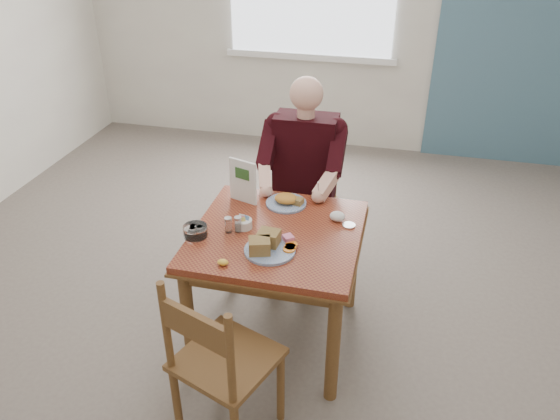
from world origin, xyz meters
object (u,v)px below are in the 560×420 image
(near_plate, at_px, (268,245))
(chair_far, at_px, (305,204))
(table, at_px, (277,248))
(diner, at_px, (303,166))
(far_plate, at_px, (287,201))
(chair_near, at_px, (220,363))

(near_plate, bearing_deg, chair_far, 89.97)
(table, distance_m, diner, 0.73)
(diner, distance_m, far_plate, 0.40)
(table, height_order, diner, diner)
(table, xyz_separation_m, far_plate, (-0.01, 0.30, 0.14))
(table, distance_m, chair_near, 0.76)
(table, distance_m, chair_far, 0.81)
(table, bearing_deg, chair_far, 90.00)
(table, height_order, chair_near, chair_near)
(far_plate, bearing_deg, near_plate, -88.49)
(chair_far, distance_m, chair_near, 1.54)
(diner, xyz_separation_m, far_plate, (-0.01, -0.40, -0.04))
(near_plate, distance_m, far_plate, 0.49)
(near_plate, bearing_deg, table, 89.85)
(diner, distance_m, near_plate, 0.89)
(table, height_order, near_plate, near_plate)
(near_plate, height_order, far_plate, near_plate)
(table, bearing_deg, near_plate, -90.15)
(table, xyz_separation_m, chair_near, (-0.08, -0.74, -0.16))
(near_plate, bearing_deg, diner, 89.97)
(chair_near, xyz_separation_m, diner, (0.08, 1.45, 0.33))
(table, relative_size, chair_far, 0.97)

